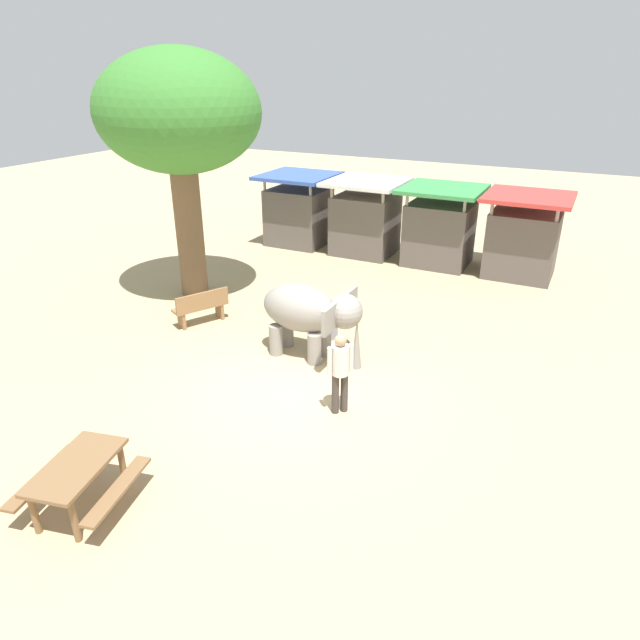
{
  "coord_description": "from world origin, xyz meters",
  "views": [
    {
      "loc": [
        4.74,
        -8.57,
        6.02
      ],
      "look_at": [
        -0.35,
        1.71,
        0.8
      ],
      "focal_mm": 31.51,
      "sensor_mm": 36.0,
      "label": 1
    }
  ],
  "objects": [
    {
      "name": "ground_plane",
      "position": [
        0.0,
        0.0,
        0.0
      ],
      "size": [
        60.0,
        60.0,
        0.0
      ],
      "primitive_type": "plane",
      "color": "tan"
    },
    {
      "name": "elephant",
      "position": [
        -0.46,
        1.41,
        1.07
      ],
      "size": [
        2.4,
        1.63,
        1.67
      ],
      "rotation": [
        0.0,
        0.0,
        6.27
      ],
      "color": "gray",
      "rests_on": "ground_plane"
    },
    {
      "name": "person_handler",
      "position": [
        1.07,
        -0.32,
        0.95
      ],
      "size": [
        0.38,
        0.39,
        1.62
      ],
      "rotation": [
        0.0,
        0.0,
        2.37
      ],
      "color": "#3F3833",
      "rests_on": "ground_plane"
    },
    {
      "name": "shade_tree_main",
      "position": [
        -5.19,
        3.35,
        4.83
      ],
      "size": [
        4.35,
        3.99,
        6.49
      ],
      "color": "brown",
      "rests_on": "ground_plane"
    },
    {
      "name": "wooden_bench",
      "position": [
        -3.73,
        1.76,
        0.47
      ],
      "size": [
        1.0,
        1.43,
        0.88
      ],
      "rotation": [
        0.0,
        0.0,
        1.09
      ],
      "color": "olive",
      "rests_on": "ground_plane"
    },
    {
      "name": "picnic_table_near",
      "position": [
        -1.3,
        -4.32,
        0.59
      ],
      "size": [
        1.77,
        1.79,
        0.78
      ],
      "rotation": [
        0.0,
        0.0,
        4.93
      ],
      "color": "brown",
      "rests_on": "ground_plane"
    },
    {
      "name": "market_stall_blue",
      "position": [
        -4.89,
        9.11,
        1.14
      ],
      "size": [
        2.5,
        2.5,
        2.52
      ],
      "color": "#59514C",
      "rests_on": "ground_plane"
    },
    {
      "name": "market_stall_white",
      "position": [
        -2.29,
        9.11,
        1.14
      ],
      "size": [
        2.5,
        2.5,
        2.52
      ],
      "color": "#59514C",
      "rests_on": "ground_plane"
    },
    {
      "name": "market_stall_green",
      "position": [
        0.31,
        9.11,
        1.14
      ],
      "size": [
        2.5,
        2.5,
        2.52
      ],
      "color": "#59514C",
      "rests_on": "ground_plane"
    },
    {
      "name": "market_stall_red",
      "position": [
        2.91,
        9.11,
        1.14
      ],
      "size": [
        2.5,
        2.5,
        2.52
      ],
      "color": "#59514C",
      "rests_on": "ground_plane"
    },
    {
      "name": "feed_bucket",
      "position": [
        -0.45,
        2.48,
        0.16
      ],
      "size": [
        0.36,
        0.36,
        0.32
      ],
      "primitive_type": "cylinder",
      "color": "gray",
      "rests_on": "ground_plane"
    }
  ]
}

